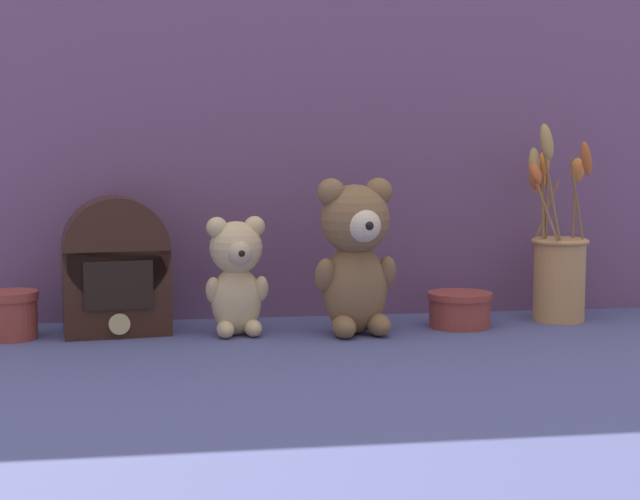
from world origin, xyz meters
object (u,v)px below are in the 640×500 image
(teddy_bear_medium, at_px, (236,273))
(flower_vase, at_px, (558,263))
(vintage_radio, at_px, (116,268))
(decorative_tin_short, at_px, (10,315))
(teddy_bear_large, at_px, (356,253))
(decorative_tin_tall, at_px, (460,309))

(teddy_bear_medium, distance_m, flower_vase, 0.57)
(vintage_radio, height_order, decorative_tin_short, vintage_radio)
(teddy_bear_large, relative_size, vintage_radio, 1.14)
(flower_vase, distance_m, decorative_tin_short, 0.93)
(vintage_radio, relative_size, decorative_tin_short, 2.53)
(vintage_radio, bearing_deg, teddy_bear_medium, -13.23)
(flower_vase, xyz_separation_m, decorative_tin_tall, (-0.19, -0.03, -0.07))
(teddy_bear_large, distance_m, decorative_tin_tall, 0.22)
(teddy_bear_medium, relative_size, flower_vase, 0.56)
(teddy_bear_medium, relative_size, decorative_tin_tall, 1.76)
(teddy_bear_large, height_order, flower_vase, flower_vase)
(teddy_bear_medium, bearing_deg, flower_vase, 4.72)
(teddy_bear_large, xyz_separation_m, decorative_tin_short, (-0.55, 0.04, -0.09))
(teddy_bear_large, distance_m, teddy_bear_medium, 0.20)
(teddy_bear_medium, height_order, vintage_radio, vintage_radio)
(vintage_radio, bearing_deg, decorative_tin_tall, -3.05)
(decorative_tin_tall, xyz_separation_m, decorative_tin_short, (-0.74, 0.01, 0.01))
(teddy_bear_medium, height_order, decorative_tin_tall, teddy_bear_medium)
(teddy_bear_medium, relative_size, vintage_radio, 0.86)
(flower_vase, bearing_deg, decorative_tin_short, -178.45)
(flower_vase, bearing_deg, decorative_tin_tall, -170.37)
(decorative_tin_short, bearing_deg, teddy_bear_medium, -3.45)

